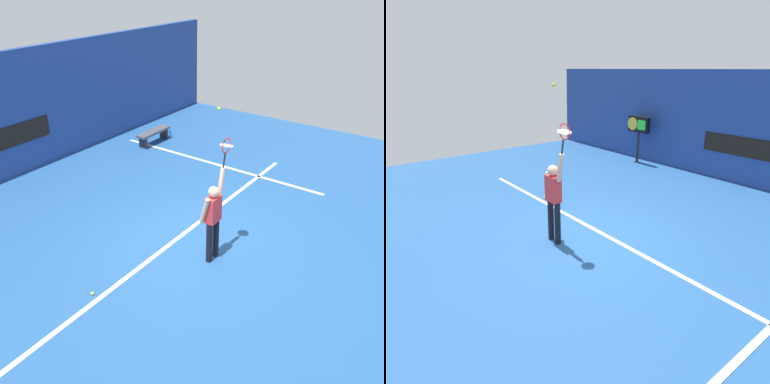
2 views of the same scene
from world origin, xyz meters
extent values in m
plane|color=#23518C|center=(0.00, 0.00, 0.00)|extent=(18.00, 18.00, 0.00)
cube|color=navy|center=(0.00, 6.35, 1.74)|extent=(18.00, 0.20, 3.48)
cube|color=black|center=(0.00, 6.23, 1.21)|extent=(2.20, 0.03, 0.60)
cube|color=white|center=(0.00, 0.46, 0.01)|extent=(10.00, 0.10, 0.01)
cylinder|color=black|center=(-0.36, -0.56, 0.46)|extent=(0.13, 0.13, 0.92)
cylinder|color=black|center=(-0.11, -0.56, 0.46)|extent=(0.13, 0.13, 0.92)
cube|color=red|center=(-0.24, -0.56, 1.20)|extent=(0.34, 0.20, 0.55)
sphere|color=#D8A884|center=(-0.24, -0.56, 1.58)|extent=(0.22, 0.22, 0.22)
cylinder|color=#D8A884|center=(0.02, -0.56, 1.69)|extent=(0.21, 0.09, 0.59)
cylinder|color=#D8A884|center=(-0.44, -0.48, 1.22)|extent=(0.09, 0.23, 0.58)
cylinder|color=black|center=(0.11, -0.56, 2.12)|extent=(0.10, 0.03, 0.30)
torus|color=red|center=(0.17, -0.56, 2.41)|extent=(0.37, 0.02, 0.37)
cylinder|color=silver|center=(0.17, -0.56, 2.41)|extent=(0.26, 0.27, 0.06)
sphere|color=#CCE033|center=(-0.14, -0.56, 3.21)|extent=(0.07, 0.07, 0.07)
cylinder|color=black|center=(-3.67, 5.76, 0.59)|extent=(0.10, 0.10, 1.18)
cube|color=black|center=(-3.67, 5.76, 1.48)|extent=(0.95, 0.18, 0.60)
cylinder|color=gold|center=(-3.91, 5.65, 1.48)|extent=(0.48, 0.02, 0.48)
cube|color=#26D833|center=(-3.46, 5.65, 1.48)|extent=(0.38, 0.02, 0.36)
sphere|color=#CCE033|center=(-2.50, 0.64, 0.03)|extent=(0.07, 0.07, 0.07)
camera|label=1|loc=(-6.45, -4.45, 5.48)|focal=40.06mm
camera|label=2|loc=(5.18, -4.18, 3.50)|focal=31.68mm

